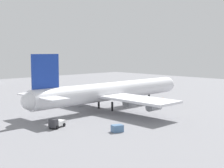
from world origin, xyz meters
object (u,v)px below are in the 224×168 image
catering_truck (57,123)px  safety_cone_nose (163,98)px  baggage_tug (133,95)px  cargo_container_fore (117,128)px  cargo_airplane (111,91)px

catering_truck → safety_cone_nose: (59.18, 11.09, -0.87)m
baggage_tug → cargo_container_fore: (-43.40, -34.55, -0.35)m
baggage_tug → cargo_container_fore: baggage_tug is taller
cargo_airplane → baggage_tug: 26.05m
cargo_airplane → safety_cone_nose: 31.11m
baggage_tug → safety_cone_nose: bearing=-52.5°
cargo_container_fore → safety_cone_nose: cargo_container_fore is taller
cargo_airplane → catering_truck: (-28.60, -9.69, -4.72)m
catering_truck → safety_cone_nose: 60.22m
catering_truck → cargo_container_fore: size_ratio=1.68×
cargo_airplane → cargo_container_fore: size_ratio=21.15×
cargo_airplane → catering_truck: size_ratio=12.62×
cargo_airplane → baggage_tug: cargo_airplane is taller
catering_truck → cargo_container_fore: 15.94m
cargo_airplane → safety_cone_nose: bearing=2.6°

